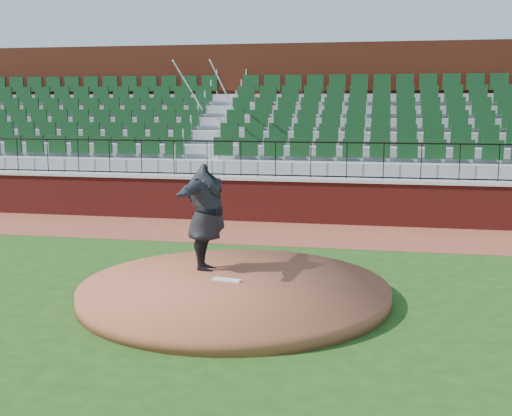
{
  "coord_description": "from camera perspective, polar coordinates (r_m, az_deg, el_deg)",
  "views": [
    {
      "loc": [
        2.42,
        -10.99,
        3.38
      ],
      "look_at": [
        0.0,
        1.5,
        1.3
      ],
      "focal_mm": 45.06,
      "sensor_mm": 36.0,
      "label": 1
    }
  ],
  "objects": [
    {
      "name": "pitchers_mound",
      "position": [
        11.36,
        -1.93,
        -7.37
      ],
      "size": [
        5.42,
        5.42,
        0.25
      ],
      "primitive_type": "cylinder",
      "color": "brown",
      "rests_on": "ground"
    },
    {
      "name": "concourse_wall",
      "position": [
        23.65,
        5.14,
        7.73
      ],
      "size": [
        34.0,
        0.5,
        5.5
      ],
      "primitive_type": "cube",
      "color": "maroon",
      "rests_on": "ground"
    },
    {
      "name": "ground",
      "position": [
        11.75,
        -1.41,
        -7.44
      ],
      "size": [
        90.0,
        90.0,
        0.0
      ],
      "primitive_type": "plane",
      "color": "#1D4212",
      "rests_on": "ground"
    },
    {
      "name": "warning_track",
      "position": [
        16.91,
        2.52,
        -2.23
      ],
      "size": [
        34.0,
        3.2,
        0.01
      ],
      "primitive_type": "cube",
      "color": "brown",
      "rests_on": "ground"
    },
    {
      "name": "pitching_rubber",
      "position": [
        11.53,
        -2.6,
        -6.38
      ],
      "size": [
        0.54,
        0.22,
        0.03
      ],
      "primitive_type": "cube",
      "rotation": [
        0.0,
        0.0,
        -0.18
      ],
      "color": "white",
      "rests_on": "pitchers_mound"
    },
    {
      "name": "wall_railing",
      "position": [
        18.22,
        3.31,
        4.3
      ],
      "size": [
        34.0,
        0.05,
        1.0
      ],
      "primitive_type": null,
      "color": "black",
      "rests_on": "wall_cap"
    },
    {
      "name": "seating_stands",
      "position": [
        20.88,
        4.33,
        6.3
      ],
      "size": [
        34.0,
        5.1,
        4.6
      ],
      "primitive_type": null,
      "color": "gray",
      "rests_on": "ground"
    },
    {
      "name": "wall_cap",
      "position": [
        18.27,
        3.29,
        2.58
      ],
      "size": [
        34.0,
        0.45,
        0.1
      ],
      "primitive_type": "cube",
      "color": "#B7B7B7",
      "rests_on": "field_wall"
    },
    {
      "name": "pitcher",
      "position": [
        12.1,
        -4.44,
        -0.81
      ],
      "size": [
        0.73,
        2.51,
        2.03
      ],
      "primitive_type": "imported",
      "rotation": [
        0.0,
        0.0,
        1.55
      ],
      "color": "black",
      "rests_on": "pitchers_mound"
    },
    {
      "name": "field_wall",
      "position": [
        18.36,
        3.27,
        0.56
      ],
      "size": [
        34.0,
        0.35,
        1.2
      ],
      "primitive_type": "cube",
      "color": "maroon",
      "rests_on": "ground"
    }
  ]
}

